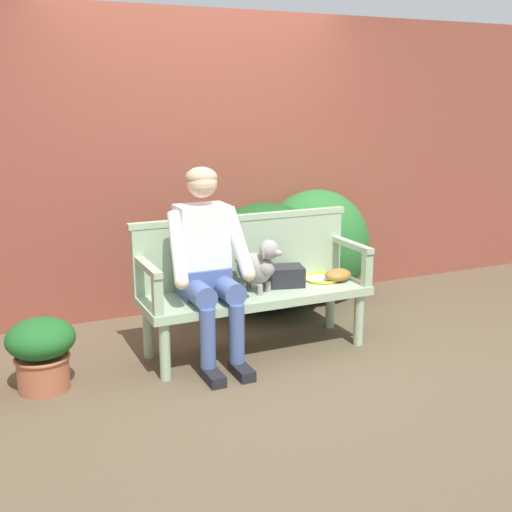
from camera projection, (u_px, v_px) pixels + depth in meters
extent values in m
plane|color=brown|center=(256.00, 350.00, 4.61)|extent=(40.00, 40.00, 0.00)
cube|color=brown|center=(194.00, 163.00, 5.42)|extent=(8.00, 0.30, 2.43)
ellipsoid|color=#286B2D|center=(316.00, 246.00, 5.66)|extent=(0.98, 0.80, 0.98)
ellipsoid|color=#194C1E|center=(267.00, 257.00, 5.44)|extent=(1.14, 1.07, 0.89)
cube|color=#9EB793|center=(256.00, 295.00, 4.51)|extent=(1.61, 0.52, 0.06)
cylinder|color=#9EB793|center=(165.00, 351.00, 4.10)|extent=(0.07, 0.07, 0.38)
cylinder|color=#9EB793|center=(359.00, 319.00, 4.68)|extent=(0.07, 0.07, 0.38)
cylinder|color=#9EB793|center=(148.00, 331.00, 4.45)|extent=(0.07, 0.07, 0.38)
cylinder|color=#9EB793|center=(330.00, 304.00, 5.03)|extent=(0.07, 0.07, 0.38)
cube|color=#9EB793|center=(243.00, 252.00, 4.65)|extent=(1.61, 0.05, 0.46)
cube|color=#9EB793|center=(243.00, 217.00, 4.59)|extent=(1.65, 0.06, 0.04)
cube|color=#9EB793|center=(158.00, 297.00, 3.98)|extent=(0.06, 0.06, 0.24)
cube|color=#9EB793|center=(147.00, 266.00, 4.14)|extent=(0.06, 0.52, 0.04)
cube|color=#9EB793|center=(367.00, 270.00, 4.59)|extent=(0.06, 0.06, 0.24)
cube|color=#9EB793|center=(351.00, 244.00, 4.75)|extent=(0.06, 0.52, 0.04)
cube|color=black|center=(213.00, 377.00, 4.10)|extent=(0.10, 0.24, 0.07)
cylinder|color=#475B93|center=(208.00, 338.00, 4.12)|extent=(0.10, 0.10, 0.39)
cylinder|color=#475B93|center=(198.00, 292.00, 4.20)|extent=(0.15, 0.33, 0.15)
cube|color=black|center=(242.00, 371.00, 4.18)|extent=(0.10, 0.24, 0.07)
cylinder|color=#475B93|center=(237.00, 333.00, 4.20)|extent=(0.10, 0.10, 0.39)
cylinder|color=#475B93|center=(227.00, 289.00, 4.28)|extent=(0.15, 0.33, 0.15)
cube|color=#475B93|center=(204.00, 281.00, 4.38)|extent=(0.32, 0.24, 0.20)
cube|color=white|center=(202.00, 243.00, 4.34)|extent=(0.34, 0.22, 0.52)
cylinder|color=white|center=(178.00, 247.00, 4.14)|extent=(0.14, 0.34, 0.45)
sphere|color=beige|center=(182.00, 283.00, 4.07)|extent=(0.09, 0.09, 0.09)
cylinder|color=white|center=(238.00, 241.00, 4.30)|extent=(0.14, 0.34, 0.45)
sphere|color=beige|center=(249.00, 274.00, 4.25)|extent=(0.09, 0.09, 0.09)
sphere|color=beige|center=(202.00, 182.00, 4.22)|extent=(0.20, 0.20, 0.20)
ellipsoid|color=tan|center=(201.00, 178.00, 4.22)|extent=(0.21, 0.21, 0.14)
cylinder|color=gray|center=(260.00, 290.00, 4.41)|extent=(0.04, 0.04, 0.07)
cylinder|color=gray|center=(268.00, 286.00, 4.49)|extent=(0.04, 0.04, 0.07)
cylinder|color=gray|center=(241.00, 286.00, 4.50)|extent=(0.04, 0.04, 0.07)
cylinder|color=gray|center=(249.00, 283.00, 4.58)|extent=(0.04, 0.04, 0.07)
ellipsoid|color=gray|center=(254.00, 268.00, 4.46)|extent=(0.29, 0.32, 0.22)
sphere|color=gray|center=(266.00, 268.00, 4.40)|extent=(0.13, 0.13, 0.13)
sphere|color=gray|center=(269.00, 250.00, 4.36)|extent=(0.13, 0.13, 0.13)
ellipsoid|color=gray|center=(277.00, 253.00, 4.33)|extent=(0.09, 0.10, 0.05)
ellipsoid|color=gray|center=(263.00, 252.00, 4.32)|extent=(0.05, 0.05, 0.10)
ellipsoid|color=gray|center=(273.00, 249.00, 4.41)|extent=(0.05, 0.05, 0.10)
sphere|color=gray|center=(239.00, 260.00, 4.52)|extent=(0.06, 0.06, 0.06)
torus|color=yellow|center=(322.00, 278.00, 4.79)|extent=(0.39, 0.39, 0.02)
cylinder|color=silver|center=(322.00, 279.00, 4.79)|extent=(0.25, 0.25, 0.00)
cube|color=yellow|center=(321.00, 272.00, 4.95)|extent=(0.07, 0.08, 0.02)
cylinder|color=black|center=(321.00, 267.00, 5.08)|extent=(0.13, 0.21, 0.03)
ellipsoid|color=#9E6B2D|center=(338.00, 275.00, 4.74)|extent=(0.26, 0.23, 0.09)
cube|color=#232328|center=(283.00, 276.00, 4.62)|extent=(0.32, 0.26, 0.14)
cylinder|color=#A85B3D|center=(43.00, 373.00, 3.99)|extent=(0.31, 0.31, 0.21)
torus|color=#A85B3D|center=(42.00, 357.00, 3.96)|extent=(0.34, 0.34, 0.02)
ellipsoid|color=#1E5B23|center=(41.00, 339.00, 3.93)|extent=(0.42, 0.42, 0.24)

